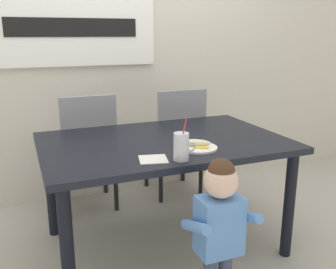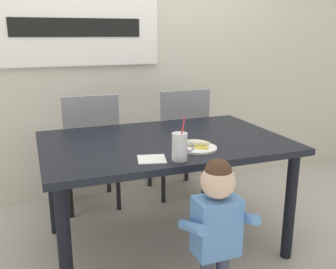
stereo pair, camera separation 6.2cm
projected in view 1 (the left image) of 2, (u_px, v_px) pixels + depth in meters
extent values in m
plane|color=#B7B2A8|center=(164.00, 243.00, 2.60)|extent=(24.00, 24.00, 0.00)
cube|color=beige|center=(117.00, 28.00, 3.18)|extent=(6.40, 0.12, 2.90)
cube|color=white|center=(73.00, 27.00, 2.97)|extent=(1.34, 0.04, 0.60)
cube|color=black|center=(73.00, 27.00, 2.94)|extent=(1.02, 0.01, 0.14)
cube|color=black|center=(164.00, 143.00, 2.41)|extent=(1.53, 1.01, 0.04)
cylinder|color=black|center=(67.00, 251.00, 1.88)|extent=(0.07, 0.07, 0.71)
cylinder|color=black|center=(289.00, 205.00, 2.38)|extent=(0.07, 0.07, 0.71)
cylinder|color=black|center=(51.00, 188.00, 2.63)|extent=(0.07, 0.07, 0.71)
cylinder|color=black|center=(222.00, 163.00, 3.13)|extent=(0.07, 0.07, 0.71)
cube|color=gray|center=(86.00, 154.00, 3.07)|extent=(0.44, 0.44, 0.06)
cube|color=gray|center=(89.00, 127.00, 2.82)|extent=(0.42, 0.05, 0.48)
cylinder|color=black|center=(105.00, 171.00, 3.37)|extent=(0.04, 0.04, 0.42)
cylinder|color=black|center=(62.00, 177.00, 3.24)|extent=(0.04, 0.04, 0.42)
cylinder|color=black|center=(116.00, 186.00, 3.03)|extent=(0.04, 0.04, 0.42)
cylinder|color=black|center=(68.00, 193.00, 2.90)|extent=(0.04, 0.04, 0.42)
cube|color=gray|center=(173.00, 144.00, 3.35)|extent=(0.44, 0.44, 0.06)
cube|color=gray|center=(182.00, 119.00, 3.10)|extent=(0.42, 0.05, 0.48)
cylinder|color=black|center=(183.00, 160.00, 3.66)|extent=(0.04, 0.04, 0.42)
cylinder|color=black|center=(146.00, 165.00, 3.52)|extent=(0.04, 0.04, 0.42)
cylinder|color=black|center=(201.00, 173.00, 3.32)|extent=(0.04, 0.04, 0.42)
cylinder|color=black|center=(161.00, 179.00, 3.18)|extent=(0.04, 0.04, 0.42)
cube|color=#598CD1|center=(219.00, 225.00, 1.85)|extent=(0.22, 0.15, 0.30)
sphere|color=beige|center=(221.00, 181.00, 1.79)|extent=(0.17, 0.17, 0.17)
sphere|color=#472D1E|center=(221.00, 172.00, 1.78)|extent=(0.13, 0.13, 0.13)
cylinder|color=#598CD1|center=(196.00, 227.00, 1.77)|extent=(0.05, 0.24, 0.13)
cylinder|color=#598CD1|center=(246.00, 216.00, 1.88)|extent=(0.05, 0.24, 0.13)
cylinder|color=silver|center=(181.00, 147.00, 2.00)|extent=(0.08, 0.08, 0.15)
cylinder|color=#8C6647|center=(181.00, 152.00, 2.00)|extent=(0.07, 0.07, 0.08)
torus|color=silver|center=(191.00, 147.00, 2.02)|extent=(0.06, 0.01, 0.06)
cylinder|color=#E5333F|center=(183.00, 135.00, 1.98)|extent=(0.01, 0.09, 0.21)
cylinder|color=white|center=(198.00, 148.00, 2.21)|extent=(0.23, 0.23, 0.01)
ellipsoid|color=#F4EAC6|center=(196.00, 143.00, 2.22)|extent=(0.17, 0.12, 0.04)
cube|color=yellow|center=(201.00, 147.00, 2.18)|extent=(0.09, 0.07, 0.01)
cube|color=yellow|center=(200.00, 144.00, 2.25)|extent=(0.09, 0.07, 0.01)
cylinder|color=yellow|center=(184.00, 137.00, 2.22)|extent=(0.03, 0.02, 0.03)
cube|color=white|center=(153.00, 159.00, 2.02)|extent=(0.18, 0.18, 0.00)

